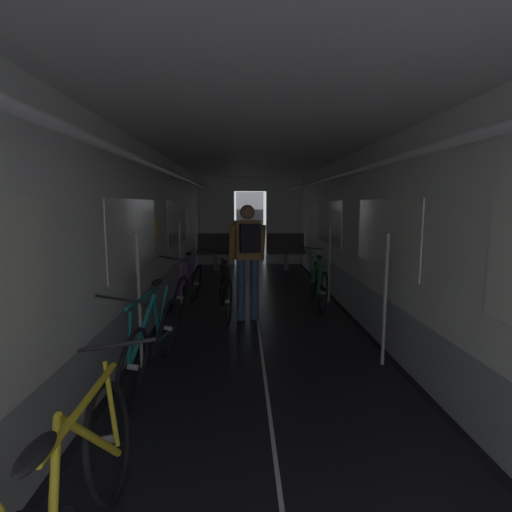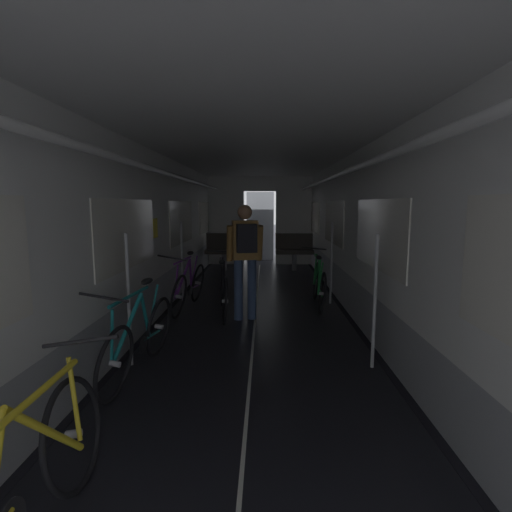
% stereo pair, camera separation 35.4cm
% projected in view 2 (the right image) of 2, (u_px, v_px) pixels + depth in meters
% --- Properties ---
extents(train_car_shell, '(3.14, 12.34, 2.57)m').
position_uv_depth(train_car_shell, '(255.00, 204.00, 5.31)').
color(train_car_shell, black).
rests_on(train_car_shell, ground).
extents(bench_seat_far_left, '(0.98, 0.51, 0.95)m').
position_uv_depth(bench_seat_far_left, '(224.00, 248.00, 9.91)').
color(bench_seat_far_left, gray).
rests_on(bench_seat_far_left, ground).
extents(bench_seat_far_right, '(0.98, 0.51, 0.95)m').
position_uv_depth(bench_seat_far_right, '(294.00, 248.00, 9.87)').
color(bench_seat_far_right, gray).
rests_on(bench_seat_far_right, ground).
extents(bicycle_teal, '(0.49, 1.69, 0.95)m').
position_uv_depth(bicycle_teal, '(140.00, 338.00, 3.80)').
color(bicycle_teal, black).
rests_on(bicycle_teal, ground).
extents(bicycle_purple, '(0.52, 1.70, 0.96)m').
position_uv_depth(bicycle_purple, '(189.00, 286.00, 6.20)').
color(bicycle_purple, black).
rests_on(bicycle_purple, ground).
extents(bicycle_yellow, '(0.44, 1.69, 0.96)m').
position_uv_depth(bicycle_yellow, '(21.00, 491.00, 1.77)').
color(bicycle_yellow, black).
rests_on(bicycle_yellow, ground).
extents(bicycle_green, '(0.44, 1.69, 0.95)m').
position_uv_depth(bicycle_green, '(319.00, 284.00, 6.36)').
color(bicycle_green, black).
rests_on(bicycle_green, ground).
extents(person_cyclist_aisle, '(0.56, 0.44, 1.69)m').
position_uv_depth(person_cyclist_aisle, '(245.00, 251.00, 5.55)').
color(person_cyclist_aisle, '#384C75').
rests_on(person_cyclist_aisle, ground).
extents(bicycle_black_in_aisle, '(0.48, 1.69, 0.95)m').
position_uv_depth(bicycle_black_in_aisle, '(224.00, 290.00, 5.90)').
color(bicycle_black_in_aisle, black).
rests_on(bicycle_black_in_aisle, ground).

